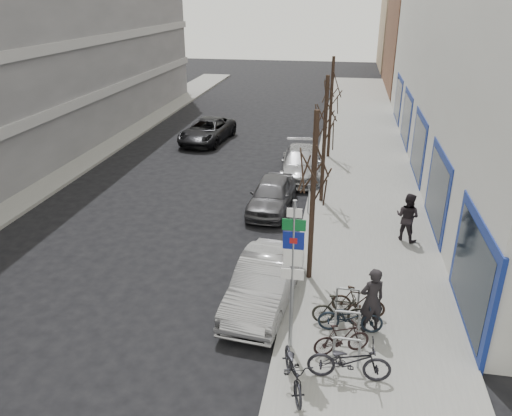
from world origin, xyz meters
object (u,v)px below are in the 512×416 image
at_px(bike_far_curb, 349,358).
at_px(bike_far_inner, 358,301).
at_px(tree_near, 315,158).
at_px(meter_front, 294,262).
at_px(bike_rack, 347,321).
at_px(tree_far, 332,84).
at_px(parked_car_mid, 272,194).
at_px(bike_near_right, 342,338).
at_px(tree_mid, 326,110).
at_px(bike_near_left, 294,367).
at_px(lane_car, 207,131).
at_px(bike_mid_inner, 341,310).
at_px(parked_car_front, 264,283).
at_px(meter_mid, 309,196).
at_px(highway_sign_pole, 293,268).
at_px(meter_back, 317,156).
at_px(parked_car_back, 301,163).
at_px(bike_mid_curb, 351,314).
at_px(pedestrian_near, 372,300).
at_px(pedestrian_far, 408,217).

xyz_separation_m(bike_far_curb, bike_far_inner, (0.23, 2.59, -0.13)).
bearing_deg(tree_near, meter_front, -131.99).
bearing_deg(bike_rack, tree_far, 94.32).
bearing_deg(parked_car_mid, bike_near_right, -67.89).
bearing_deg(tree_mid, bike_near_left, -89.84).
xyz_separation_m(tree_near, lane_car, (-7.50, 15.17, -3.40)).
bearing_deg(bike_near_right, bike_mid_inner, -19.99).
height_order(bike_far_curb, parked_car_front, parked_car_front).
xyz_separation_m(tree_far, bike_near_right, (1.08, -16.54, -3.50)).
height_order(tree_near, meter_mid, tree_near).
distance_m(highway_sign_pole, bike_rack, 2.36).
xyz_separation_m(meter_back, bike_far_inner, (1.95, -12.32, -0.31)).
relative_size(bike_rack, tree_near, 0.41).
xyz_separation_m(bike_mid_inner, lane_car, (-8.53, 17.55, 0.08)).
relative_size(bike_rack, parked_car_back, 0.46).
bearing_deg(bike_near_left, lane_car, 93.35).
relative_size(meter_back, lane_car, 0.25).
distance_m(bike_mid_curb, bike_mid_inner, 0.35).
distance_m(bike_near_right, bike_mid_curb, 0.97).
relative_size(highway_sign_pole, bike_mid_curb, 2.44).
relative_size(bike_mid_inner, pedestrian_near, 0.83).
distance_m(bike_mid_curb, lane_car, 19.82).
bearing_deg(tree_far, bike_rack, -85.68).
height_order(tree_mid, bike_mid_curb, tree_mid).
bearing_deg(bike_rack, meter_front, 124.51).
bearing_deg(bike_near_left, highway_sign_pole, 82.22).
height_order(tree_far, parked_car_front, tree_far).
height_order(bike_near_right, lane_car, lane_car).
relative_size(highway_sign_pole, tree_mid, 0.76).
relative_size(parked_car_front, parked_car_mid, 1.08).
xyz_separation_m(tree_near, pedestrian_near, (1.80, -2.46, -3.02)).
distance_m(bike_rack, bike_far_inner, 1.12).
relative_size(meter_mid, bike_near_right, 0.86).
distance_m(meter_mid, parked_car_back, 4.90).
bearing_deg(tree_far, lane_car, 163.86).
bearing_deg(lane_car, bike_far_inner, -55.50).
xyz_separation_m(bike_near_right, parked_car_front, (-2.28, 2.01, 0.13)).
height_order(meter_mid, pedestrian_far, pedestrian_far).
bearing_deg(parked_car_back, meter_mid, -85.29).
distance_m(bike_rack, parked_car_back, 12.96).
bearing_deg(tree_far, bike_mid_curb, -85.27).
xyz_separation_m(bike_far_curb, parked_car_back, (-2.47, 14.25, -0.04)).
relative_size(tree_near, bike_mid_inner, 3.51).
distance_m(tree_mid, parked_car_front, 8.79).
bearing_deg(parked_car_mid, bike_near_left, -75.74).
bearing_deg(bike_mid_curb, meter_mid, 8.81).
xyz_separation_m(tree_mid, bike_far_curb, (1.27, -10.91, -3.36)).
xyz_separation_m(tree_near, meter_front, (-0.45, -0.50, -3.19)).
bearing_deg(bike_rack, parked_car_front, 150.25).
height_order(parked_car_back, pedestrian_far, pedestrian_far).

